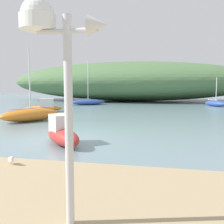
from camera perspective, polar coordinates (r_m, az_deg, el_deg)
name	(u,v)px	position (r m, az deg, el deg)	size (l,w,h in m)	color
ground_plane	(59,139)	(10.85, -12.01, -6.05)	(120.00, 120.00, 0.00)	gray
distant_hill	(131,81)	(38.79, 4.27, 6.94)	(37.83, 15.06, 5.88)	#517547
mast_structure	(50,39)	(3.73, -13.97, 15.80)	(1.26, 0.51, 3.25)	silver
sailboat_inner_mooring	(88,102)	(30.07, -5.46, 2.31)	(4.34, 3.44, 5.22)	#2D4C9E
sailboat_east_reach	(31,115)	(16.81, -18.01, -0.57)	(3.39, 4.12, 4.59)	orange
motorboat_near_shore	(44,107)	(22.85, -15.20, 1.13)	(3.48, 2.42, 1.15)	orange
motorboat_far_left	(62,133)	(9.75, -11.26, -4.79)	(2.34, 2.45, 1.14)	#B72D28
sailboat_by_sandbar	(216,103)	(29.89, 22.54, 1.83)	(2.58, 3.06, 3.18)	#2D4C9E
seagull_upper_strand	(11,159)	(7.08, -21.97, -9.95)	(0.32, 0.27, 0.25)	orange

